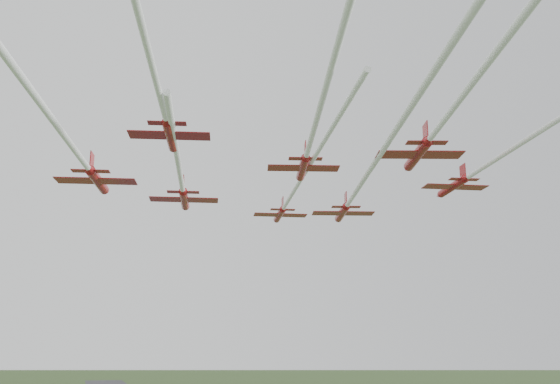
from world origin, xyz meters
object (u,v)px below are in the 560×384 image
object	(u,v)px
jet_lead	(294,191)
jet_row4_left	(152,64)
jet_row3_mid	(311,138)
jet_row3_right	(499,157)
jet_row2_left	(182,184)
jet_row3_left	(72,145)
jet_row2_right	(361,184)
jet_row4_right	(472,83)

from	to	relation	value
jet_lead	jet_row4_left	distance (m)	44.71
jet_row3_mid	jet_row3_right	size ratio (longest dim) A/B	0.94
jet_row2_left	jet_row3_right	world-z (taller)	jet_row2_left
jet_row3_left	jet_row3_mid	bearing A→B (deg)	-1.58
jet_row3_left	jet_row3_right	world-z (taller)	jet_row3_left
jet_row2_left	jet_row2_right	size ratio (longest dim) A/B	0.71
jet_row3_mid	jet_row3_right	bearing A→B (deg)	4.69
jet_row2_left	jet_row2_right	distance (m)	23.26
jet_row2_left	jet_row3_left	distance (m)	19.49
jet_row4_left	jet_row4_right	distance (m)	24.61
jet_row3_mid	jet_row4_left	distance (m)	23.44
jet_row4_right	jet_row3_left	bearing A→B (deg)	154.82
jet_row2_right	jet_row4_left	bearing A→B (deg)	-124.73
jet_row3_right	jet_row4_left	size ratio (longest dim) A/B	0.88
jet_lead	jet_row4_left	size ratio (longest dim) A/B	1.03
jet_lead	jet_row3_mid	distance (m)	23.71
jet_row2_right	jet_row3_left	size ratio (longest dim) A/B	1.08
jet_row3_right	jet_row3_mid	bearing A→B (deg)	-179.97
jet_row4_left	jet_row3_mid	bearing A→B (deg)	51.37
jet_row3_mid	jet_row3_right	xyz separation A→B (m)	(20.53, -3.77, -1.31)
jet_row3_right	jet_row4_right	size ratio (longest dim) A/B	0.80
jet_row2_left	jet_row3_mid	bearing A→B (deg)	-50.79
jet_lead	jet_row3_right	xyz separation A→B (m)	(14.64, -26.74, -1.47)
jet_row3_right	jet_row3_left	bearing A→B (deg)	178.07
jet_lead	jet_row3_left	xyz separation A→B (m)	(-30.03, -16.95, -1.53)
jet_row3_right	jet_row4_right	distance (m)	22.56
jet_row4_left	jet_row4_right	xyz separation A→B (m)	(23.85, -6.01, -0.91)
jet_row2_right	jet_row3_right	xyz separation A→B (m)	(10.69, -12.71, 0.66)
jet_row3_left	jet_row2_left	bearing A→B (deg)	58.33
jet_row3_left	jet_row3_right	xyz separation A→B (m)	(44.67, -9.79, 0.06)
jet_row3_left	jet_row4_left	world-z (taller)	jet_row4_left
jet_row2_left	jet_row3_left	xyz separation A→B (m)	(-13.56, -13.99, -0.52)
jet_row2_right	jet_row4_right	xyz separation A→B (m)	(-4.30, -29.56, 0.18)
jet_row2_left	jet_row3_mid	distance (m)	22.65
jet_row2_right	jet_row3_mid	size ratio (longest dim) A/B	1.29
jet_lead	jet_row2_right	world-z (taller)	jet_lead
jet_row2_left	jet_row4_left	world-z (taller)	jet_row2_left
jet_row3_right	jet_lead	bearing A→B (deg)	129.14
jet_row3_left	jet_row4_right	distance (m)	39.88
jet_row3_left	jet_row3_right	size ratio (longest dim) A/B	1.11
jet_row2_left	jet_lead	bearing A→B (deg)	21.53
jet_row2_right	jet_row3_right	bearing A→B (deg)	-34.59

